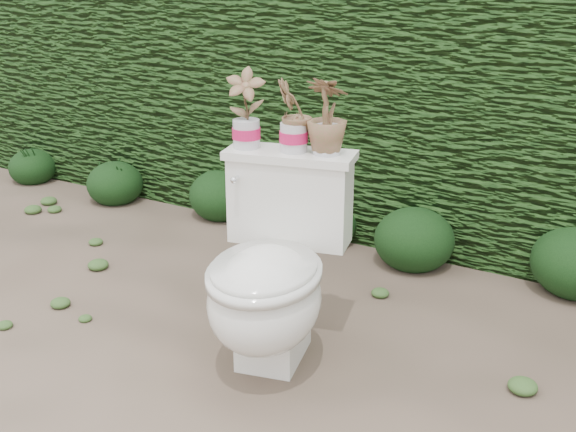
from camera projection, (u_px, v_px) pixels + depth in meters
The scene contains 11 objects.
ground at pixel (262, 339), 2.96m from camera, with size 60.00×60.00×0.00m, color #796553.
hedge at pixel (414, 83), 3.97m from camera, with size 8.00×1.00×1.60m, color #29511B.
toilet at pixel (272, 277), 2.69m from camera, with size 0.60×0.76×0.78m.
potted_plant_left at pixel (246, 110), 2.75m from camera, with size 0.15×0.10×0.29m, color #256E22.
potted_plant_center at pixel (294, 117), 2.70m from camera, with size 0.14×0.12×0.26m, color #256E22.
potted_plant_right at pixel (327, 118), 2.67m from camera, with size 0.15×0.15×0.28m, color #256E22.
liriope_clump_0 at pixel (32, 163), 4.89m from camera, with size 0.31×0.31×0.25m, color #173613.
liriope_clump_1 at pixel (115, 179), 4.50m from camera, with size 0.35×0.35×0.28m, color #173613.
liriope_clump_2 at pixel (222, 191), 4.25m from camera, with size 0.39×0.39×0.31m, color #173613.
liriope_clump_3 at pixel (326, 219), 3.88m from camera, with size 0.33×0.33×0.26m, color #173613.
liriope_clump_4 at pixel (415, 234), 3.59m from camera, with size 0.40×0.40×0.32m, color #173613.
Camera 1 is at (1.39, -2.19, 1.52)m, focal length 45.00 mm.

